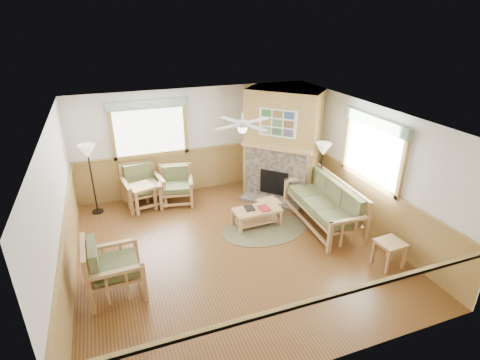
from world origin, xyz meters
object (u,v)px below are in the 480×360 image
object	(u,v)px
armchair_back_left	(143,186)
coffee_table	(257,217)
floor_lamp_right	(321,176)
footstool	(269,208)
armchair_back_right	(176,186)
armchair_left	(114,266)
sofa	(323,204)
end_table_chairs	(142,198)
end_table_sofa	(389,254)
floor_lamp_left	(92,180)

from	to	relation	value
armchair_back_left	coffee_table	size ratio (longest dim) A/B	0.97
floor_lamp_right	footstool	bearing A→B (deg)	-179.30
armchair_back_right	armchair_left	bearing A→B (deg)	-108.10
sofa	footstool	bearing A→B (deg)	-124.94
sofa	footstool	xyz separation A→B (m)	(-0.96, 0.74, -0.31)
sofa	footstool	world-z (taller)	sofa
armchair_back_left	end_table_chairs	bearing A→B (deg)	-115.10
coffee_table	floor_lamp_right	bearing A→B (deg)	7.92
sofa	floor_lamp_right	distance (m)	0.90
sofa	coffee_table	world-z (taller)	sofa
floor_lamp_right	end_table_sofa	bearing A→B (deg)	-90.55
armchair_back_right	end_table_chairs	world-z (taller)	armchair_back_right
armchair_left	end_table_sofa	xyz separation A→B (m)	(4.81, -1.03, -0.24)
coffee_table	end_table_sofa	distance (m)	2.80
end_table_sofa	floor_lamp_right	size ratio (longest dim) A/B	0.32
footstool	coffee_table	bearing A→B (deg)	-145.01
footstool	sofa	bearing A→B (deg)	-37.73
armchair_back_left	floor_lamp_right	xyz separation A→B (m)	(3.99, -1.58, 0.32)
armchair_back_left	end_table_chairs	distance (m)	0.32
coffee_table	footstool	size ratio (longest dim) A/B	2.33
sofa	armchair_left	size ratio (longest dim) A/B	2.17
sofa	armchair_back_left	xyz separation A→B (m)	(-3.61, 2.33, -0.00)
end_table_chairs	footstool	bearing A→B (deg)	-26.32
coffee_table	end_table_chairs	size ratio (longest dim) A/B	1.66
armchair_back_right	floor_lamp_left	distance (m)	1.93
armchair_back_left	end_table_sofa	distance (m)	5.71
armchair_left	floor_lamp_left	world-z (taller)	floor_lamp_left
end_table_sofa	floor_lamp_left	size ratio (longest dim) A/B	0.31
armchair_left	floor_lamp_left	bearing A→B (deg)	2.82
armchair_left	end_table_sofa	distance (m)	4.92
floor_lamp_right	sofa	bearing A→B (deg)	-116.65
floor_lamp_left	floor_lamp_right	size ratio (longest dim) A/B	1.04
armchair_back_right	footstool	bearing A→B (deg)	-25.90
armchair_back_right	coffee_table	distance (m)	2.26
end_table_chairs	footstool	distance (m)	3.05
end_table_sofa	floor_lamp_left	distance (m)	6.53
footstool	floor_lamp_left	size ratio (longest dim) A/B	0.26
footstool	floor_lamp_left	bearing A→B (deg)	157.28
sofa	armchair_left	xyz separation A→B (m)	(-4.45, -0.73, 0.00)
coffee_table	armchair_left	bearing A→B (deg)	-161.43
coffee_table	floor_lamp_right	size ratio (longest dim) A/B	0.63
coffee_table	floor_lamp_left	world-z (taller)	floor_lamp_left
sofa	footstool	size ratio (longest dim) A/B	4.93
armchair_back_right	end_table_sofa	xyz separation A→B (m)	(3.19, -3.92, -0.19)
armchair_left	floor_lamp_right	xyz separation A→B (m)	(4.83, 1.49, 0.32)
armchair_left	floor_lamp_right	bearing A→B (deg)	-75.05
armchair_back_right	end_table_sofa	distance (m)	5.06
armchair_back_left	end_table_sofa	bearing A→B (deg)	-54.58
sofa	floor_lamp_left	distance (m)	5.27
armchair_back_left	end_table_sofa	world-z (taller)	armchair_back_left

